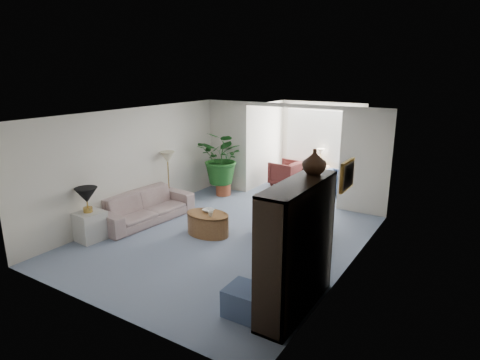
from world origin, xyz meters
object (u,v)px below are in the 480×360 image
Objects in this scene: sofa at (145,207)px; side_table_dark at (316,222)px; ottoman at (245,301)px; sunroom_chair_maroon at (286,173)px; table_lamp at (86,195)px; entertainment_cabinet at (297,247)px; plant_pot at (223,189)px; sunroom_table at (320,174)px; end_table at (90,226)px; coffee_cup at (211,214)px; framed_picture at (348,175)px; coffee_table at (208,224)px; cabinet_urn at (314,162)px; wingback_chair at (279,217)px; sunroom_chair_blue at (335,182)px; coffee_bowl at (208,210)px.

side_table_dark is at bearing -67.29° from sofa.
sunroom_chair_maroon reaches higher than ottoman.
table_lamp is 4.51m from entertainment_cabinet.
sofa is 2.58m from plant_pot.
ottoman is at bearing -7.85° from table_lamp.
table_lamp is 0.67× the size of side_table_dark.
sunroom_table is at bearing 108.36° from entertainment_cabinet.
sofa is 4.57m from entertainment_cabinet.
end_table reaches higher than ottoman.
entertainment_cabinet reaches higher than coffee_cup.
framed_picture is at bearing 43.51° from sunroom_chair_maroon.
sunroom_chair_maroon is at bearing 59.20° from plant_pot.
entertainment_cabinet is at bearing -0.48° from end_table.
cabinet_urn is (2.67, -1.02, 1.84)m from coffee_table.
coffee_table is 1.74× the size of sunroom_table.
ottoman is (3.98, -0.55, -0.73)m from table_lamp.
wingback_chair is 0.77m from side_table_dark.
cabinet_urn is 2.18m from ottoman.
end_table is 4.02m from ottoman.
coffee_table is 3.39m from cabinet_urn.
framed_picture is 1.25× the size of plant_pot.
entertainment_cabinet is 1.05m from ottoman.
sunroom_table is at bearing 102.99° from ottoman.
side_table_dark is at bearing 42.49° from sunroom_chair_maroon.
framed_picture reaches higher than sunroom_chair_blue.
end_table is 2.40m from coffee_bowl.
sunroom_chair_blue is (-1.61, 4.29, -1.38)m from framed_picture.
coffee_bowl is 3.06m from ottoman.
sofa is 4.17× the size of sunroom_table.
sofa is at bearing 168.36° from cabinet_urn.
sunroom_table reaches higher than plant_pot.
cabinet_urn is (1.39, -1.73, 1.65)m from wingback_chair.
sunroom_table is at bearing 52.57° from sunroom_chair_blue.
table_lamp is at bearing -1.66° from wingback_chair.
cabinet_urn is at bearing -41.18° from plant_pot.
entertainment_cabinet reaches higher than end_table.
plant_pot is (-3.92, 3.93, -0.78)m from entertainment_cabinet.
table_lamp is at bearing -174.15° from cabinet_urn.
coffee_table is at bearing 10.57° from sunroom_chair_maroon.
sunroom_chair_maroon reaches higher than coffee_table.
sunroom_table is (2.38, 6.39, -0.66)m from table_lamp.
sunroom_chair_blue is at bearing 102.49° from side_table_dark.
entertainment_cabinet reaches higher than coffee_bowl.
sunroom_chair_maroon reaches higher than sofa.
table_lamp reaches higher than sunroom_chair_maroon.
sofa is 3.80m from side_table_dark.
plant_pot is at bearing -23.23° from sunroom_chair_maroon.
sunroom_chair_blue reaches higher than sunroom_table.
sofa is 2.81× the size of sunroom_chair_maroon.
end_table is 4.56m from side_table_dark.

